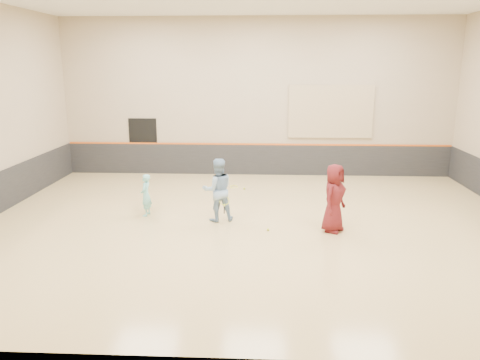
{
  "coord_description": "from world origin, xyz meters",
  "views": [
    {
      "loc": [
        0.22,
        -12.1,
        4.25
      ],
      "look_at": [
        -0.39,
        0.4,
        1.15
      ],
      "focal_mm": 35.0,
      "sensor_mm": 36.0,
      "label": 1
    }
  ],
  "objects_px": {
    "young_man": "(334,198)",
    "girl": "(146,195)",
    "spare_racket": "(234,185)",
    "instructor": "(218,190)"
  },
  "relations": [
    {
      "from": "instructor",
      "to": "girl",
      "type": "bearing_deg",
      "value": -25.75
    },
    {
      "from": "girl",
      "to": "young_man",
      "type": "distance_m",
      "value": 5.3
    },
    {
      "from": "girl",
      "to": "young_man",
      "type": "xyz_separation_m",
      "value": [
        5.19,
        -1.04,
        0.29
      ]
    },
    {
      "from": "instructor",
      "to": "young_man",
      "type": "distance_m",
      "value": 3.16
    },
    {
      "from": "girl",
      "to": "instructor",
      "type": "xyz_separation_m",
      "value": [
        2.11,
        -0.34,
        0.28
      ]
    },
    {
      "from": "young_man",
      "to": "instructor",
      "type": "bearing_deg",
      "value": 109.5
    },
    {
      "from": "girl",
      "to": "spare_racket",
      "type": "height_order",
      "value": "girl"
    },
    {
      "from": "young_man",
      "to": "spare_racket",
      "type": "bearing_deg",
      "value": 65.67
    },
    {
      "from": "young_man",
      "to": "spare_racket",
      "type": "height_order",
      "value": "young_man"
    },
    {
      "from": "young_man",
      "to": "girl",
      "type": "bearing_deg",
      "value": 111.01
    }
  ]
}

